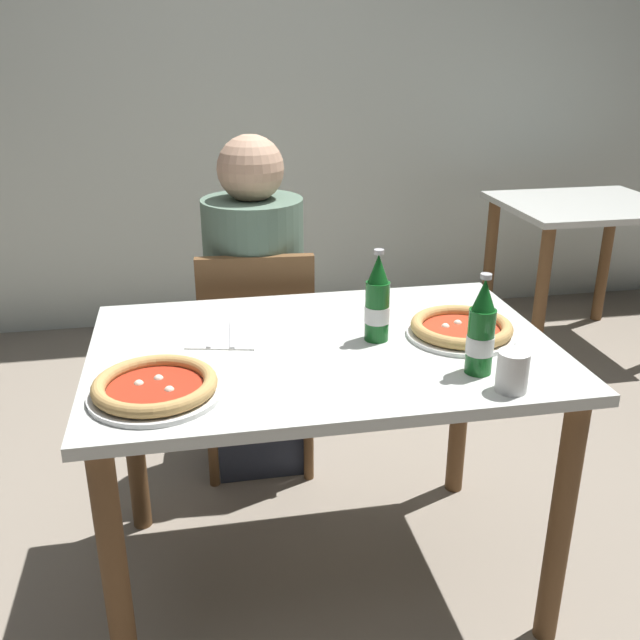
% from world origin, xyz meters
% --- Properties ---
extents(ground_plane, '(8.00, 8.00, 0.00)m').
position_xyz_m(ground_plane, '(0.00, 0.00, 0.00)').
color(ground_plane, gray).
extents(back_wall_tiled, '(7.00, 0.10, 2.60)m').
position_xyz_m(back_wall_tiled, '(0.00, 2.20, 1.30)').
color(back_wall_tiled, silver).
rests_on(back_wall_tiled, ground_plane).
extents(dining_table_main, '(1.20, 0.80, 0.75)m').
position_xyz_m(dining_table_main, '(0.00, 0.00, 0.64)').
color(dining_table_main, silver).
rests_on(dining_table_main, ground_plane).
extents(chair_behind_table, '(0.43, 0.43, 0.85)m').
position_xyz_m(chair_behind_table, '(-0.12, 0.61, 0.48)').
color(chair_behind_table, brown).
rests_on(chair_behind_table, ground_plane).
extents(diner_seated, '(0.34, 0.34, 1.21)m').
position_xyz_m(diner_seated, '(-0.11, 0.66, 0.58)').
color(diner_seated, '#2D3342').
rests_on(diner_seated, ground_plane).
extents(dining_table_background, '(0.80, 0.70, 0.75)m').
position_xyz_m(dining_table_background, '(1.59, 1.45, 0.59)').
color(dining_table_background, silver).
rests_on(dining_table_background, ground_plane).
extents(pizza_margherita_near, '(0.29, 0.29, 0.04)m').
position_xyz_m(pizza_margherita_near, '(0.37, -0.01, 0.77)').
color(pizza_margherita_near, white).
rests_on(pizza_margherita_near, dining_table_main).
extents(pizza_marinara_far, '(0.30, 0.30, 0.04)m').
position_xyz_m(pizza_marinara_far, '(-0.42, -0.21, 0.77)').
color(pizza_marinara_far, white).
rests_on(pizza_marinara_far, dining_table_main).
extents(beer_bottle_left, '(0.07, 0.07, 0.25)m').
position_xyz_m(beer_bottle_left, '(0.14, 0.01, 0.85)').
color(beer_bottle_left, '#14591E').
rests_on(beer_bottle_left, dining_table_main).
extents(beer_bottle_center, '(0.07, 0.07, 0.25)m').
position_xyz_m(beer_bottle_center, '(0.33, -0.23, 0.85)').
color(beer_bottle_center, '#14591E').
rests_on(beer_bottle_center, dining_table_main).
extents(napkin_with_cutlery, '(0.22, 0.22, 0.01)m').
position_xyz_m(napkin_with_cutlery, '(-0.25, 0.11, 0.75)').
color(napkin_with_cutlery, white).
rests_on(napkin_with_cutlery, dining_table_main).
extents(paper_cup, '(0.07, 0.07, 0.09)m').
position_xyz_m(paper_cup, '(0.37, -0.33, 0.80)').
color(paper_cup, white).
rests_on(paper_cup, dining_table_main).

